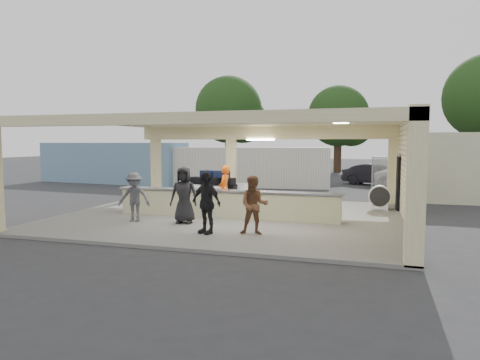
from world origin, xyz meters
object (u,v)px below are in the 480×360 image
(car_white_a, at_px, (419,178))
(passenger_b, at_px, (206,203))
(passenger_c, at_px, (134,197))
(car_dark, at_px, (376,175))
(luggage_cart, at_px, (211,188))
(passenger_a, at_px, (254,205))
(baggage_counter, at_px, (226,204))
(container_white, at_px, (239,167))
(container_blue, at_px, (113,163))
(baggage_handler, at_px, (225,189))
(drum_fan, at_px, (380,197))
(passenger_d, at_px, (184,195))

(car_white_a, bearing_deg, passenger_b, 160.77)
(passenger_b, relative_size, passenger_c, 1.09)
(passenger_b, bearing_deg, car_dark, 96.59)
(luggage_cart, bearing_deg, passenger_a, -37.26)
(baggage_counter, height_order, passenger_c, passenger_c)
(passenger_b, xyz_separation_m, car_dark, (4.94, 17.37, -0.33))
(car_white_a, relative_size, container_white, 0.44)
(car_white_a, height_order, container_blue, container_blue)
(passenger_c, height_order, container_white, container_white)
(baggage_handler, bearing_deg, luggage_cart, -138.11)
(car_white_a, bearing_deg, baggage_counter, 155.25)
(baggage_counter, relative_size, passenger_c, 4.96)
(container_white, bearing_deg, baggage_handler, -81.43)
(passenger_a, bearing_deg, container_white, 97.13)
(baggage_counter, distance_m, passenger_b, 2.74)
(container_white, height_order, container_blue, container_blue)
(baggage_handler, bearing_deg, car_dark, 157.32)
(container_white, bearing_deg, car_white_a, 0.54)
(baggage_counter, distance_m, passenger_a, 2.97)
(drum_fan, bearing_deg, baggage_counter, -146.81)
(car_white_a, bearing_deg, car_dark, 58.22)
(container_white, bearing_deg, baggage_counter, -80.79)
(baggage_counter, xyz_separation_m, container_white, (-3.05, 11.66, 0.64))
(luggage_cart, distance_m, passenger_b, 5.10)
(luggage_cart, relative_size, car_dark, 0.73)
(car_white_a, distance_m, container_blue, 19.84)
(baggage_handler, xyz_separation_m, passenger_b, (0.71, -3.74, 0.01))
(container_blue, bearing_deg, passenger_b, -43.63)
(car_white_a, height_order, car_dark, car_white_a)
(passenger_d, bearing_deg, baggage_handler, 69.28)
(passenger_c, distance_m, car_dark, 18.12)
(passenger_c, distance_m, passenger_d, 1.75)
(drum_fan, relative_size, passenger_a, 0.57)
(drum_fan, distance_m, car_dark, 11.24)
(passenger_c, bearing_deg, container_blue, 113.70)
(baggage_handler, distance_m, passenger_b, 3.81)
(passenger_b, bearing_deg, luggage_cart, 131.66)
(luggage_cart, bearing_deg, container_white, 118.92)
(passenger_b, bearing_deg, baggage_handler, 123.23)
(car_white_a, relative_size, container_blue, 0.47)
(baggage_counter, height_order, car_dark, car_dark)
(baggage_handler, bearing_deg, baggage_counter, 20.73)
(container_blue, bearing_deg, drum_fan, -19.65)
(passenger_a, distance_m, passenger_b, 1.40)
(baggage_counter, height_order, luggage_cart, luggage_cart)
(luggage_cart, bearing_deg, drum_fan, 30.20)
(luggage_cart, distance_m, baggage_handler, 1.44)
(drum_fan, bearing_deg, container_blue, 155.21)
(passenger_c, bearing_deg, baggage_handler, 36.73)
(baggage_handler, relative_size, passenger_b, 0.99)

